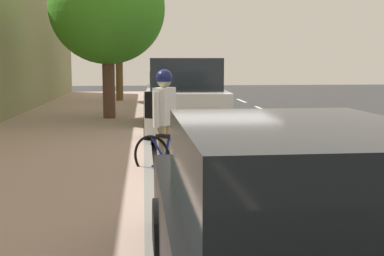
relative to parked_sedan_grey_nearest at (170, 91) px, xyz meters
The scene contains 12 objects.
ground 7.44m from the parked_sedan_grey_nearest, 97.05° to the left, with size 55.41×55.41×0.00m, color #323232.
sidewalk 7.99m from the parked_sedan_grey_nearest, 67.32° to the left, with size 4.07×34.63×0.17m, color tan.
curb_edge 7.44m from the parked_sedan_grey_nearest, 82.60° to the left, with size 0.16×34.63×0.17m, color gray.
lane_stripe_centre 6.97m from the parked_sedan_grey_nearest, 122.63° to the left, with size 0.14×31.60×0.01m.
lane_stripe_bike_edge 7.41m from the parked_sedan_grey_nearest, 94.01° to the left, with size 0.12×34.63×0.01m, color white.
parked_sedan_grey_nearest is the anchor object (origin of this frame).
parked_suv_white_second 6.57m from the parked_sedan_grey_nearest, 90.23° to the left, with size 2.12×4.77×1.99m.
parked_sedan_black_mid 16.30m from the parked_sedan_grey_nearest, 89.94° to the left, with size 1.88×4.42×1.52m.
bicycle_at_curb 11.64m from the parked_sedan_grey_nearest, 87.59° to the left, with size 1.44×1.08×0.78m.
cyclist_with_backpack 11.19m from the parked_sedan_grey_nearest, 86.36° to the left, with size 0.52×0.55×1.79m.
street_tree_near_cyclist 4.67m from the parked_sedan_grey_nearest, 57.77° to the right, with size 2.74×2.74×4.36m.
street_tree_mid_block 5.10m from the parked_sedan_grey_nearest, 60.85° to the left, with size 3.51×3.51×5.05m.
Camera 1 is at (1.93, 12.10, 1.92)m, focal length 46.97 mm.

